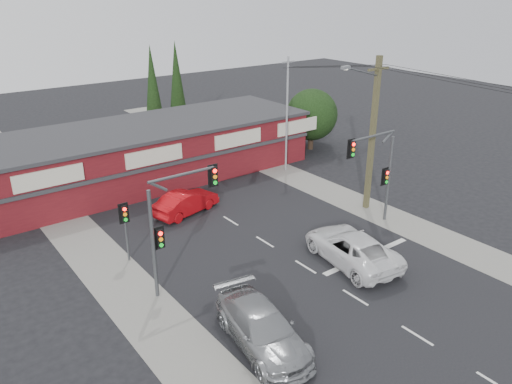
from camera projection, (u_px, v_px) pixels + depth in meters
ground at (301, 265)px, 26.75m from camera, size 120.00×120.00×0.00m
road_strip at (247, 231)px, 30.44m from camera, size 14.00×70.00×0.01m
verge_left at (114, 276)px, 25.71m from camera, size 3.00×70.00×0.02m
verge_right at (344, 198)px, 35.17m from camera, size 3.00×70.00×0.02m
stop_line at (367, 256)px, 27.58m from camera, size 6.50×0.35×0.01m
white_suv at (352, 248)px, 26.75m from camera, size 3.69×6.43×1.69m
silver_suv at (262, 328)px, 20.45m from camera, size 3.25×6.02×1.66m
red_sedan at (186, 202)px, 32.58m from camera, size 4.93×2.75×1.54m
lane_dashes at (355, 297)px, 23.89m from camera, size 0.12×29.87×0.01m
shop_building at (144, 152)px, 37.93m from camera, size 27.30×8.40×4.22m
tree_cluster at (310, 117)px, 45.23m from camera, size 5.90×5.10×5.50m
conifer_near at (153, 88)px, 44.34m from camera, size 1.80×1.80×9.25m
conifer_far at (177, 81)px, 47.76m from camera, size 1.80×1.80×9.25m
traffic_mast_left at (172, 216)px, 23.16m from camera, size 3.77×0.27×5.97m
traffic_mast_right at (378, 165)px, 29.81m from camera, size 3.96×0.27×5.97m
pedestal_signal at (125, 220)px, 26.27m from camera, size 0.55×0.27×3.38m
utility_pole at (372, 130)px, 31.56m from camera, size 4.38×0.59×10.00m
steel_pole at (287, 113)px, 38.83m from camera, size 1.20×0.16×9.00m
power_lines at (459, 85)px, 26.20m from camera, size 2.01×29.00×1.22m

